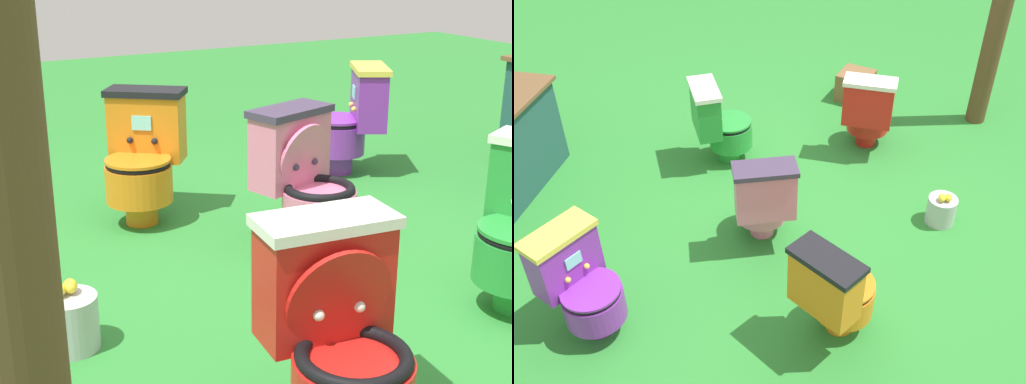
# 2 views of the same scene
# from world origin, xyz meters

# --- Properties ---
(ground) EXTENTS (14.00, 14.00, 0.00)m
(ground) POSITION_xyz_m (0.00, 0.00, 0.00)
(ground) COLOR #2D8433
(toilet_red) EXTENTS (0.53, 0.45, 0.73)m
(toilet_red) POSITION_xyz_m (1.01, -0.51, 0.37)
(toilet_red) COLOR red
(toilet_red) RESTS_ON ground
(toilet_pink) EXTENTS (0.59, 0.53, 0.73)m
(toilet_pink) POSITION_xyz_m (-0.32, 0.20, 0.37)
(toilet_pink) COLOR pink
(toilet_pink) RESTS_ON ground
(toilet_orange) EXTENTS (0.63, 0.62, 0.73)m
(toilet_orange) POSITION_xyz_m (-1.12, -0.36, 0.37)
(toilet_orange) COLOR orange
(toilet_orange) RESTS_ON ground
(toilet_purple) EXTENTS (0.59, 0.62, 0.73)m
(toilet_purple) POSITION_xyz_m (-1.28, 1.16, 0.37)
(toilet_purple) COLOR purple
(toilet_purple) RESTS_ON ground
(lemon_bucket) EXTENTS (0.22, 0.22, 0.28)m
(lemon_bucket) POSITION_xyz_m (0.07, -1.10, 0.12)
(lemon_bucket) COLOR #B7B7BF
(lemon_bucket) RESTS_ON ground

